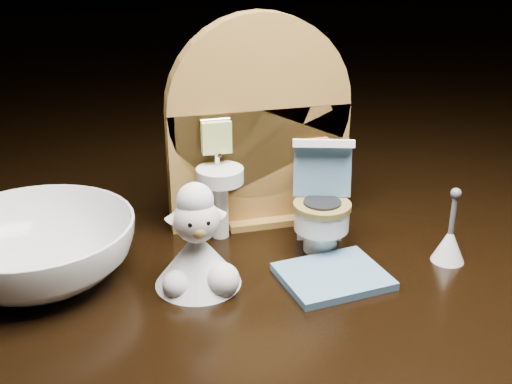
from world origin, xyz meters
TOP-DOWN VIEW (x-y plane):
  - backdrop_panel at (-0.00, 0.06)m, footprint 0.13×0.05m
  - toy_toilet at (0.03, 0.02)m, footprint 0.04×0.05m
  - bath_mat at (0.02, -0.03)m, footprint 0.07×0.06m
  - toilet_brush at (0.10, -0.03)m, footprint 0.02×0.02m
  - plush_lamb at (-0.06, -0.01)m, footprint 0.05×0.05m
  - ceramic_bowl at (-0.15, 0.02)m, footprint 0.13×0.13m

SIDE VIEW (x-z plane):
  - bath_mat at x=0.02m, z-range 0.00..0.00m
  - toilet_brush at x=0.10m, z-range -0.01..0.04m
  - ceramic_bowl at x=-0.15m, z-range 0.00..0.04m
  - plush_lamb at x=-0.06m, z-range -0.01..0.06m
  - toy_toilet at x=0.03m, z-range -0.01..0.07m
  - backdrop_panel at x=0.00m, z-range -0.01..0.14m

